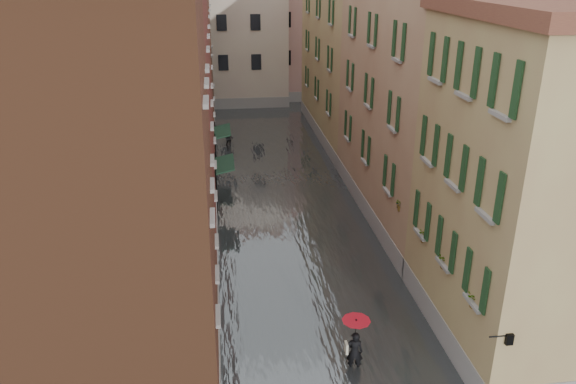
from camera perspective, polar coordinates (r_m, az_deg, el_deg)
ground at (r=22.85m, az=3.31°, el=-12.45°), size 120.00×120.00×0.00m
floodwater at (r=34.16m, az=-0.57°, el=0.14°), size 10.00×60.00×0.20m
building_left_near at (r=17.99m, az=-17.49°, el=-0.03°), size 6.00×8.00×13.00m
building_left_mid at (r=28.44m, az=-13.94°, el=7.93°), size 6.00×14.00×12.50m
building_left_far at (r=42.97m, az=-11.98°, el=13.86°), size 6.00×16.00×14.00m
building_right_near at (r=20.86m, az=23.99°, el=-0.09°), size 6.00×8.00×11.50m
building_right_mid at (r=30.11m, az=13.83°, el=9.22°), size 6.00×14.00×13.00m
building_right_far at (r=44.32m, az=6.95°, el=12.78°), size 6.00×16.00×11.50m
building_end_cream at (r=56.79m, az=-6.77°, el=15.65°), size 12.00×9.00×13.00m
building_end_pink at (r=59.61m, az=2.23°, el=15.61°), size 10.00×9.00×12.00m
awning_near at (r=31.62m, az=-6.54°, el=2.71°), size 1.09×2.81×2.80m
awning_far at (r=37.88m, az=-6.74°, el=6.04°), size 1.09×2.96×2.80m
wall_lantern at (r=17.83m, az=21.44°, el=-13.66°), size 0.71×0.22×0.35m
window_planters at (r=21.60m, az=14.68°, el=-4.59°), size 0.59×8.29×0.84m
pedestrian_main at (r=19.60m, az=6.83°, el=-14.70°), size 0.97×0.97×2.06m
pedestrian_far at (r=42.47m, az=-6.01°, el=5.41°), size 0.78×0.66×1.42m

